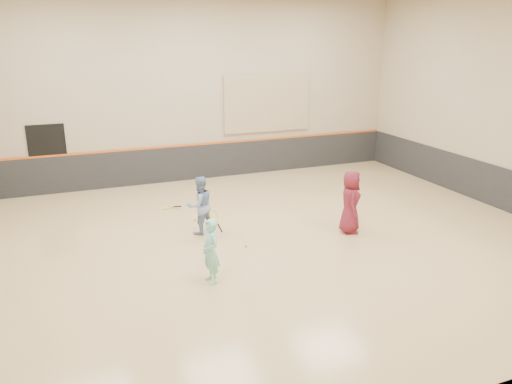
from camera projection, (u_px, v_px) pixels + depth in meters
name	position (u px, v px, depth m)	size (l,w,h in m)	color
room	(255.00, 211.00, 11.74)	(15.04, 12.04, 6.22)	tan
wainscot_back	(192.00, 163.00, 17.11)	(14.90, 0.04, 1.20)	#232326
wainscot_right	(495.00, 186.00, 14.42)	(0.04, 11.90, 1.20)	#232326
accent_stripe	(191.00, 145.00, 16.91)	(14.90, 0.03, 0.06)	#D85914
acoustic_panel	(267.00, 103.00, 17.50)	(3.20, 0.08, 2.00)	tan
doorway	(49.00, 160.00, 15.40)	(1.10, 0.05, 2.20)	black
girl	(211.00, 251.00, 9.90)	(0.49, 0.32, 1.36)	#7FDDCE
instructor	(200.00, 205.00, 12.39)	(0.72, 0.56, 1.47)	#7E97C2
young_man	(350.00, 202.00, 12.45)	(0.78, 0.51, 1.59)	maroon
held_racket	(214.00, 216.00, 12.27)	(0.41, 0.41, 0.65)	gold
spare_racket	(166.00, 205.00, 14.41)	(0.75, 0.75, 0.15)	#C8E432
ball_under_racket	(246.00, 246.00, 11.76)	(0.07, 0.07, 0.07)	#C7E334
ball_in_hand	(361.00, 193.00, 12.34)	(0.07, 0.07, 0.07)	#C2D932
ball_beside_spare	(195.00, 220.00, 13.41)	(0.07, 0.07, 0.07)	yellow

